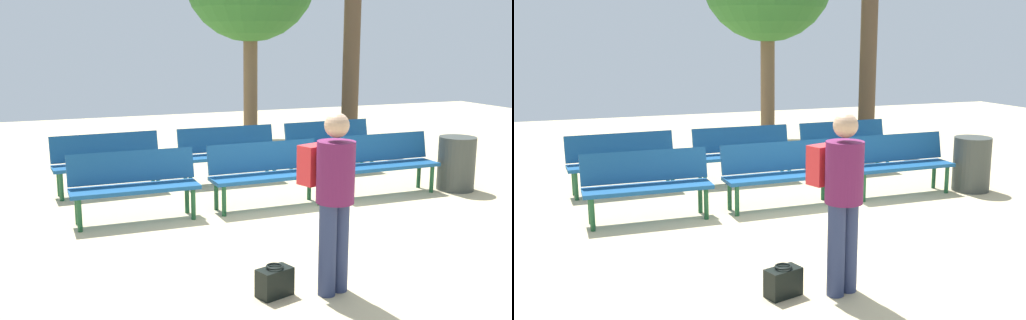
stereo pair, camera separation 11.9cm
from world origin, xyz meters
The scene contains 11 objects.
ground_plane centered at (0.00, 0.00, 0.00)m, with size 24.00×24.00×0.00m, color #CCB789.
bench_r0_c0 centered at (-1.85, 1.54, 0.50)m, with size 1.60×0.50×0.87m.
bench_r0_c1 centered at (-0.04, 1.55, 0.50)m, with size 1.60×0.50×0.87m.
bench_r0_c2 centered at (1.85, 1.57, 0.50)m, with size 1.60×0.48×0.87m.
bench_r1_c0 centered at (-1.96, 3.12, 0.50)m, with size 1.62×0.54×0.87m.
bench_r1_c1 centered at (-0.05, 3.13, 0.50)m, with size 1.60×0.49×0.87m.
bench_r1_c2 centered at (1.80, 3.14, 0.50)m, with size 1.61×0.53×0.87m.
tree_1 centered at (3.30, 5.10, 1.66)m, with size 0.34×0.34×3.31m.
visitor_with_backpack centered at (-0.60, -1.32, 0.94)m, with size 0.46×0.59×1.65m.
handbag centered at (-1.11, -1.23, 0.13)m, with size 0.36×0.26×0.29m.
trash_bin centered at (2.99, 1.35, 0.41)m, with size 0.55×0.55×0.82m, color #383D38.
Camera 1 is at (-3.14, -5.92, 2.28)m, focal length 42.58 mm.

